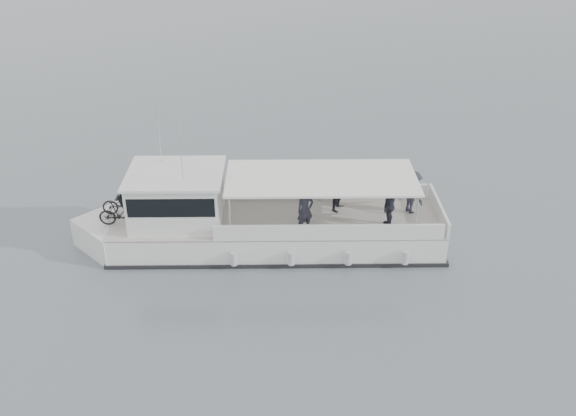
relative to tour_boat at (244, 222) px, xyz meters
name	(u,v)px	position (x,y,z in m)	size (l,w,h in m)	color
ground	(277,290)	(-0.07, -3.53, -1.05)	(1400.00, 1400.00, 0.00)	slate
tour_boat	(244,222)	(0.00, 0.00, 0.00)	(14.77, 8.72, 6.40)	white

